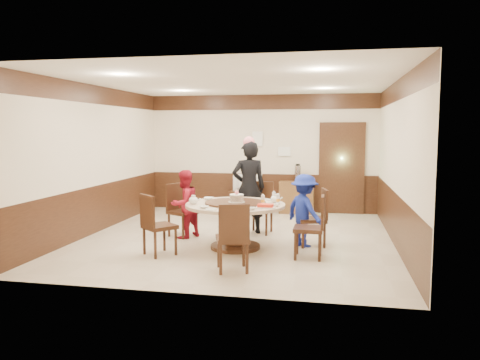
% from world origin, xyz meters
% --- Properties ---
extents(room, '(6.00, 6.04, 2.84)m').
position_xyz_m(room, '(0.01, 0.01, 1.08)').
color(room, beige).
rests_on(room, ground).
extents(banquet_table, '(1.64, 1.64, 0.78)m').
position_xyz_m(banquet_table, '(0.12, -0.76, 0.53)').
color(banquet_table, '#381E11').
rests_on(banquet_table, ground).
extents(chair_0, '(0.53, 0.53, 0.97)m').
position_xyz_m(chair_0, '(1.38, -0.34, 0.30)').
color(chair_0, '#381E11').
rests_on(chair_0, ground).
extents(chair_1, '(0.50, 0.50, 0.97)m').
position_xyz_m(chair_1, '(0.35, 0.48, 0.30)').
color(chair_1, '#381E11').
rests_on(chair_1, ground).
extents(chair_2, '(0.59, 0.59, 0.97)m').
position_xyz_m(chair_2, '(-1.03, -0.06, 0.30)').
color(chair_2, '#381E11').
rests_on(chair_2, ground).
extents(chair_3, '(0.62, 0.62, 0.97)m').
position_xyz_m(chair_3, '(-0.98, -1.41, 0.30)').
color(chair_3, '#381E11').
rests_on(chair_3, ground).
extents(chair_4, '(0.55, 0.56, 0.97)m').
position_xyz_m(chair_4, '(0.34, -2.01, 0.30)').
color(chair_4, '#381E11').
rests_on(chair_4, ground).
extents(chair_5, '(0.45, 0.44, 0.97)m').
position_xyz_m(chair_5, '(1.36, -1.12, 0.30)').
color(chair_5, '#381E11').
rests_on(chair_5, ground).
extents(person_standing, '(0.74, 0.61, 1.75)m').
position_xyz_m(person_standing, '(0.14, 0.42, 0.87)').
color(person_standing, black).
rests_on(person_standing, ground).
extents(person_red, '(0.70, 0.75, 1.24)m').
position_xyz_m(person_red, '(-0.94, -0.18, 0.62)').
color(person_red, '#A31527').
rests_on(person_red, ground).
extents(person_blue, '(0.88, 0.88, 1.22)m').
position_xyz_m(person_blue, '(1.23, -0.41, 0.61)').
color(person_blue, navy).
rests_on(person_blue, ground).
extents(birthday_cake, '(0.28, 0.28, 0.19)m').
position_xyz_m(birthday_cake, '(0.15, -0.78, 0.85)').
color(birthday_cake, white).
rests_on(birthday_cake, banquet_table).
extents(teapot_left, '(0.17, 0.15, 0.13)m').
position_xyz_m(teapot_left, '(-0.55, -0.93, 0.81)').
color(teapot_left, white).
rests_on(teapot_left, banquet_table).
extents(teapot_right, '(0.17, 0.15, 0.13)m').
position_xyz_m(teapot_right, '(0.75, -0.53, 0.81)').
color(teapot_right, white).
rests_on(teapot_right, banquet_table).
extents(bowl_0, '(0.17, 0.17, 0.04)m').
position_xyz_m(bowl_0, '(-0.42, -0.41, 0.77)').
color(bowl_0, white).
rests_on(bowl_0, banquet_table).
extents(bowl_1, '(0.13, 0.13, 0.04)m').
position_xyz_m(bowl_1, '(0.48, -1.31, 0.77)').
color(bowl_1, white).
rests_on(bowl_1, banquet_table).
extents(bowl_2, '(0.14, 0.14, 0.03)m').
position_xyz_m(bowl_2, '(-0.26, -1.30, 0.77)').
color(bowl_2, white).
rests_on(bowl_2, banquet_table).
extents(bowl_3, '(0.13, 0.13, 0.04)m').
position_xyz_m(bowl_3, '(0.80, -0.91, 0.77)').
color(bowl_3, white).
rests_on(bowl_3, banquet_table).
extents(saucer_near, '(0.18, 0.18, 0.01)m').
position_xyz_m(saucer_near, '(-0.13, -1.41, 0.76)').
color(saucer_near, white).
rests_on(saucer_near, banquet_table).
extents(saucer_far, '(0.18, 0.18, 0.01)m').
position_xyz_m(saucer_far, '(0.57, -0.26, 0.76)').
color(saucer_far, white).
rests_on(saucer_far, banquet_table).
extents(shrimp_platter, '(0.30, 0.20, 0.06)m').
position_xyz_m(shrimp_platter, '(0.67, -1.10, 0.78)').
color(shrimp_platter, white).
rests_on(shrimp_platter, banquet_table).
extents(bottle_0, '(0.06, 0.06, 0.16)m').
position_xyz_m(bottle_0, '(0.59, -0.83, 0.83)').
color(bottle_0, silver).
rests_on(bottle_0, banquet_table).
extents(bottle_1, '(0.06, 0.06, 0.16)m').
position_xyz_m(bottle_1, '(0.82, -0.70, 0.83)').
color(bottle_1, silver).
rests_on(bottle_1, banquet_table).
extents(bottle_2, '(0.06, 0.06, 0.16)m').
position_xyz_m(bottle_2, '(0.71, -0.40, 0.83)').
color(bottle_2, silver).
rests_on(bottle_2, banquet_table).
extents(tv_stand, '(0.85, 0.45, 0.50)m').
position_xyz_m(tv_stand, '(-0.30, 2.75, 0.25)').
color(tv_stand, '#381E11').
rests_on(tv_stand, ground).
extents(television, '(0.71, 0.21, 0.41)m').
position_xyz_m(television, '(-0.30, 2.75, 0.70)').
color(television, '#969598').
rests_on(television, tv_stand).
extents(side_cabinet, '(0.80, 0.40, 0.75)m').
position_xyz_m(side_cabinet, '(0.87, 2.78, 0.38)').
color(side_cabinet, brown).
rests_on(side_cabinet, ground).
extents(thermos, '(0.15, 0.15, 0.38)m').
position_xyz_m(thermos, '(0.89, 2.78, 0.94)').
color(thermos, silver).
rests_on(thermos, side_cabinet).
extents(notice_left, '(0.25, 0.00, 0.35)m').
position_xyz_m(notice_left, '(-0.10, 2.96, 1.75)').
color(notice_left, white).
rests_on(notice_left, room).
extents(notice_right, '(0.30, 0.00, 0.22)m').
position_xyz_m(notice_right, '(0.55, 2.96, 1.45)').
color(notice_right, white).
rests_on(notice_right, room).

